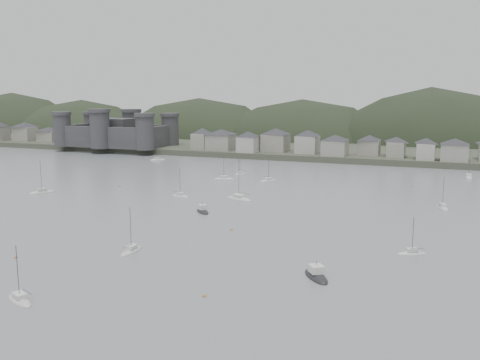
% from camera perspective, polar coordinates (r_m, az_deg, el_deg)
% --- Properties ---
extents(ground, '(900.00, 900.00, 0.00)m').
position_cam_1_polar(ground, '(105.00, -15.51, -9.54)').
color(ground, slate).
rests_on(ground, ground).
extents(far_shore_land, '(900.00, 250.00, 3.00)m').
position_cam_1_polar(far_shore_land, '(379.87, 12.39, 4.42)').
color(far_shore_land, '#383D2D').
rests_on(far_shore_land, ground).
extents(forested_ridge, '(851.55, 103.94, 102.57)m').
position_cam_1_polar(forested_ridge, '(355.32, 12.41, 2.01)').
color(forested_ridge, black).
rests_on(forested_ridge, ground).
extents(castle, '(66.00, 43.00, 20.00)m').
position_cam_1_polar(castle, '(316.28, -13.36, 5.12)').
color(castle, '#353537').
rests_on(castle, far_shore_land).
extents(waterfront_town, '(451.48, 28.46, 12.92)m').
position_cam_1_polar(waterfront_town, '(263.30, 19.34, 3.51)').
color(waterfront_town, gray).
rests_on(waterfront_town, far_shore_land).
extents(moored_fleet, '(253.24, 177.23, 13.90)m').
position_cam_1_polar(moored_fleet, '(154.18, -1.63, -3.04)').
color(moored_fleet, beige).
rests_on(moored_fleet, ground).
extents(motor_launch_near, '(7.46, 8.68, 4.02)m').
position_cam_1_polar(motor_launch_near, '(98.68, 8.34, -10.36)').
color(motor_launch_near, black).
rests_on(motor_launch_near, ground).
extents(motor_launch_far, '(6.99, 7.21, 3.78)m').
position_cam_1_polar(motor_launch_far, '(149.42, -4.12, -3.42)').
color(motor_launch_far, black).
rests_on(motor_launch_far, ground).
extents(mooring_buoys, '(152.53, 121.80, 0.70)m').
position_cam_1_polar(mooring_buoys, '(151.02, 0.48, -3.32)').
color(mooring_buoys, '#BD863F').
rests_on(mooring_buoys, ground).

